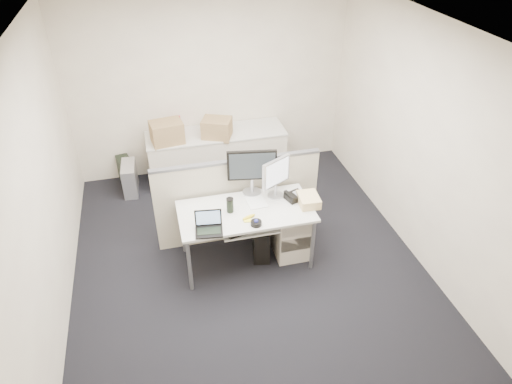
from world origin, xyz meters
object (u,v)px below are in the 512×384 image
object	(u,v)px
desk	(246,215)
desk_phone	(295,196)
monitor_main	(252,172)
laptop	(209,224)

from	to	relation	value
desk	desk_phone	xyz separation A→B (m)	(0.60, 0.08, 0.10)
desk	monitor_main	xyz separation A→B (m)	(0.15, 0.32, 0.35)
monitor_main	laptop	bearing A→B (deg)	-125.91
desk	monitor_main	distance (m)	0.50
monitor_main	laptop	xyz separation A→B (m)	(-0.61, -0.60, -0.18)
monitor_main	laptop	world-z (taller)	monitor_main
monitor_main	desk_phone	size ratio (longest dim) A/B	2.76
monitor_main	desk_phone	bearing A→B (deg)	-18.58
desk_phone	laptop	bearing A→B (deg)	179.91
desk	desk_phone	world-z (taller)	desk_phone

